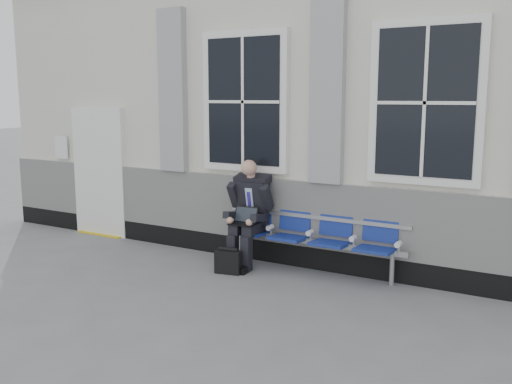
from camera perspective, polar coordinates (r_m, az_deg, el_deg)
The scene contains 5 objects.
ground at distance 6.25m, azimuth 9.17°, elevation -12.43°, with size 70.00×70.00×0.00m, color slate.
station_building at distance 9.14m, azimuth 17.38°, elevation 8.47°, with size 14.40×4.40×4.49m.
bench at distance 7.62m, azimuth 5.64°, elevation -3.95°, with size 2.60×0.47×0.91m.
businessman at distance 7.86m, azimuth -0.67°, elevation -1.71°, with size 0.62×0.83×1.47m.
briefcase at distance 7.62m, azimuth -2.80°, elevation -6.95°, with size 0.37×0.21×0.35m.
Camera 1 is at (2.03, -5.43, 2.33)m, focal length 40.00 mm.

